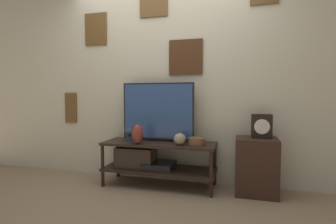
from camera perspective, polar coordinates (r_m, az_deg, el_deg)
name	(u,v)px	position (r m, az deg, el deg)	size (l,w,h in m)	color
ground_plane	(152,194)	(3.05, -3.55, -17.33)	(12.00, 12.00, 0.00)	#997F60
wall_back	(165,75)	(3.40, -0.61, 8.10)	(6.40, 0.08, 2.70)	beige
media_console	(150,158)	(3.24, -3.88, -9.93)	(1.35, 0.47, 0.53)	black
television	(158,111)	(3.23, -2.21, 0.15)	(0.90, 0.05, 0.72)	black
vase_urn_stoneware	(138,134)	(3.07, -6.65, -4.79)	(0.13, 0.13, 0.23)	brown
vase_wide_bowl	(197,141)	(3.01, 6.30, -6.38)	(0.19, 0.19, 0.08)	brown
vase_round_glass	(180,139)	(2.99, 2.55, -5.91)	(0.14, 0.14, 0.14)	tan
candle_jar	(175,137)	(3.29, 1.58, -5.37)	(0.07, 0.07, 0.10)	silver
decorative_bust	(129,134)	(3.29, -8.39, -4.71)	(0.11, 0.11, 0.16)	#2D4251
side_table	(256,166)	(3.11, 18.66, -11.09)	(0.45, 0.39, 0.62)	#382319
mantel_clock	(262,126)	(3.06, 19.71, -2.91)	(0.22, 0.11, 0.26)	black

